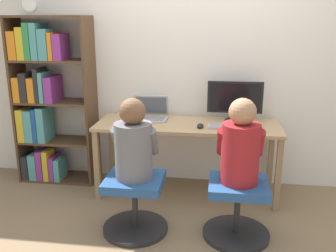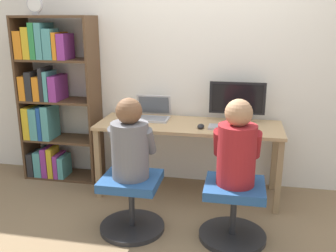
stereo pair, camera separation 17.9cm
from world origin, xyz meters
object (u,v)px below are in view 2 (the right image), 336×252
(office_chair_right, at_px, (132,201))
(person_at_monitor, at_px, (237,147))
(person_at_laptop, at_px, (130,143))
(bookshelf, at_px, (49,99))
(desk_clock, at_px, (35,5))
(office_chair_left, at_px, (234,209))
(keyboard, at_px, (231,128))
(desktop_monitor, at_px, (237,101))
(laptop, at_px, (152,114))

(office_chair_right, height_order, person_at_monitor, person_at_monitor)
(office_chair_right, distance_m, person_at_laptop, 0.49)
(bookshelf, bearing_deg, person_at_laptop, -37.67)
(office_chair_right, bearing_deg, person_at_monitor, 2.36)
(desk_clock, bearing_deg, office_chair_left, -21.28)
(office_chair_right, relative_size, person_at_monitor, 0.81)
(desk_clock, bearing_deg, person_at_laptop, -34.45)
(keyboard, bearing_deg, desktop_monitor, 81.68)
(office_chair_right, distance_m, person_at_monitor, 0.95)
(person_at_monitor, bearing_deg, desktop_monitor, 91.51)
(desktop_monitor, xyz_separation_m, desk_clock, (-1.92, -0.11, 0.87))
(person_at_monitor, bearing_deg, office_chair_left, -90.00)
(laptop, bearing_deg, keyboard, -15.10)
(desktop_monitor, relative_size, laptop, 1.51)
(person_at_monitor, relative_size, bookshelf, 0.38)
(office_chair_right, bearing_deg, laptop, 92.27)
(office_chair_right, xyz_separation_m, desk_clock, (-1.14, 0.78, 1.53))
(desktop_monitor, distance_m, person_at_monitor, 0.88)
(desktop_monitor, xyz_separation_m, office_chair_left, (0.02, -0.87, -0.66))
(desktop_monitor, distance_m, bookshelf, 1.90)
(laptop, distance_m, keyboard, 0.81)
(laptop, height_order, bookshelf, bookshelf)
(desktop_monitor, distance_m, person_at_laptop, 1.20)
(desktop_monitor, bearing_deg, desk_clock, -176.60)
(person_at_laptop, bearing_deg, office_chair_right, -90.00)
(desktop_monitor, bearing_deg, bookshelf, -179.11)
(laptop, xyz_separation_m, person_at_monitor, (0.84, -0.83, -0.00))
(person_at_monitor, bearing_deg, desk_clock, 158.83)
(laptop, distance_m, bookshelf, 1.09)
(office_chair_right, bearing_deg, keyboard, 41.26)
(keyboard, distance_m, desk_clock, 2.17)
(bookshelf, bearing_deg, office_chair_left, -23.60)
(laptop, relative_size, person_at_laptop, 0.55)
(keyboard, height_order, person_at_monitor, person_at_monitor)
(office_chair_right, xyz_separation_m, person_at_monitor, (0.80, 0.03, 0.50))
(office_chair_left, relative_size, desk_clock, 2.91)
(office_chair_left, height_order, person_at_laptop, person_at_laptop)
(desktop_monitor, relative_size, desk_clock, 2.88)
(person_at_laptop, relative_size, bookshelf, 0.37)
(office_chair_left, height_order, desk_clock, desk_clock)
(keyboard, height_order, office_chair_right, keyboard)
(laptop, height_order, person_at_monitor, person_at_monitor)
(bookshelf, bearing_deg, person_at_monitor, -23.49)
(keyboard, bearing_deg, office_chair_left, -84.63)
(laptop, relative_size, bookshelf, 0.20)
(person_at_monitor, relative_size, desk_clock, 3.59)
(office_chair_right, distance_m, desk_clock, 2.06)
(keyboard, relative_size, desk_clock, 2.25)
(person_at_monitor, xyz_separation_m, desk_clock, (-1.94, 0.75, 1.03))
(office_chair_right, xyz_separation_m, bookshelf, (-1.12, 0.87, 0.61))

